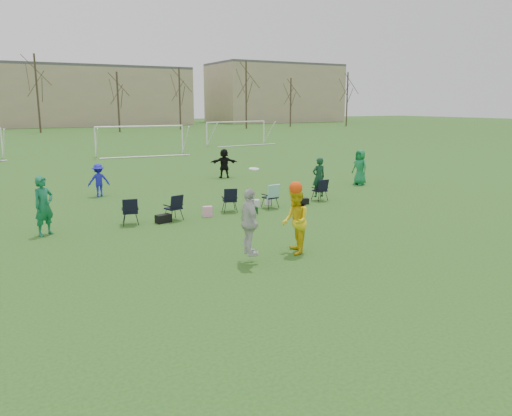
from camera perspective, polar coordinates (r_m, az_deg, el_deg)
ground at (r=13.08m, az=8.98°, el=-7.27°), size 260.00×260.00×0.00m
fielder_green_near at (r=17.69m, az=-23.09°, el=0.23°), size 0.86×0.78×1.96m
fielder_blue at (r=24.38m, az=-17.54°, el=3.05°), size 1.01×0.62×1.52m
fielder_green_far at (r=27.20m, az=11.80°, el=4.58°), size 0.72×0.99×1.87m
fielder_black at (r=29.23m, az=-3.66°, el=5.12°), size 1.65×1.00×1.70m
center_contest at (r=13.91m, az=2.50°, el=-1.47°), size 2.39×1.34×2.60m
sideline_setup at (r=20.32m, az=-0.71°, el=1.37°), size 9.32×1.54×1.91m
goal_mid at (r=43.40m, az=-13.12°, el=8.45°), size 7.40×0.63×2.46m
goal_right at (r=53.32m, az=-2.25°, el=9.31°), size 7.35×1.14×2.46m
tree_line at (r=79.99m, az=-23.39°, el=11.48°), size 110.28×3.28×11.40m
building_row at (r=106.74m, az=-21.29°, el=11.97°), size 126.00×16.00×13.00m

